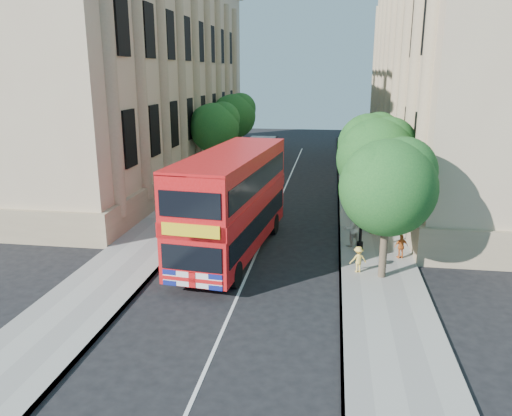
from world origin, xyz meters
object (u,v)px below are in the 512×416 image
at_px(lamp_post, 362,204).
at_px(box_van, 236,192).
at_px(woman_pedestrian, 352,228).
at_px(double_decker_bus, 232,200).
at_px(police_constable, 224,270).

xyz_separation_m(lamp_post, box_van, (-7.20, 5.32, -0.95)).
distance_m(lamp_post, woman_pedestrian, 1.72).
bearing_deg(double_decker_bus, police_constable, -77.68).
distance_m(lamp_post, double_decker_bus, 6.20).
distance_m(box_van, police_constable, 10.46).
xyz_separation_m(lamp_post, police_constable, (-5.66, -5.01, -1.67)).
distance_m(lamp_post, police_constable, 7.74).
height_order(box_van, woman_pedestrian, box_van).
height_order(box_van, police_constable, box_van).
relative_size(double_decker_bus, police_constable, 6.48).
xyz_separation_m(box_van, woman_pedestrian, (6.80, -4.53, -0.53)).
bearing_deg(woman_pedestrian, police_constable, 12.30).
xyz_separation_m(police_constable, woman_pedestrian, (5.26, 5.79, 0.20)).
bearing_deg(woman_pedestrian, double_decker_bus, -18.85).
distance_m(double_decker_bus, box_van, 6.43).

